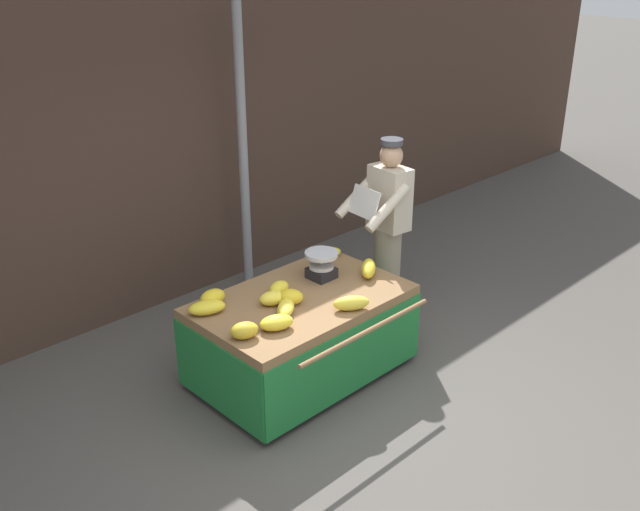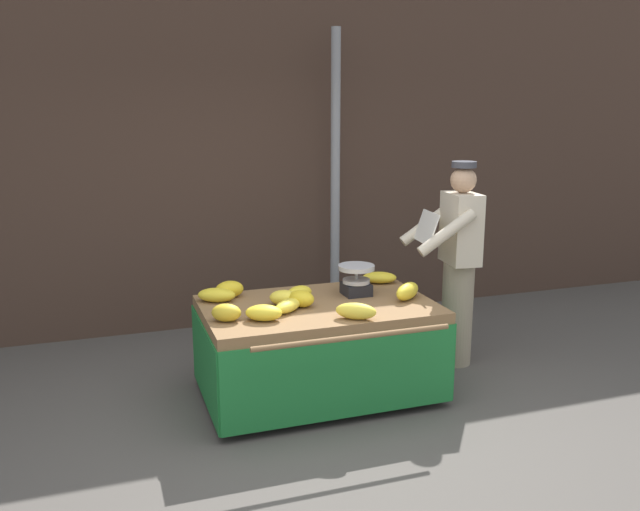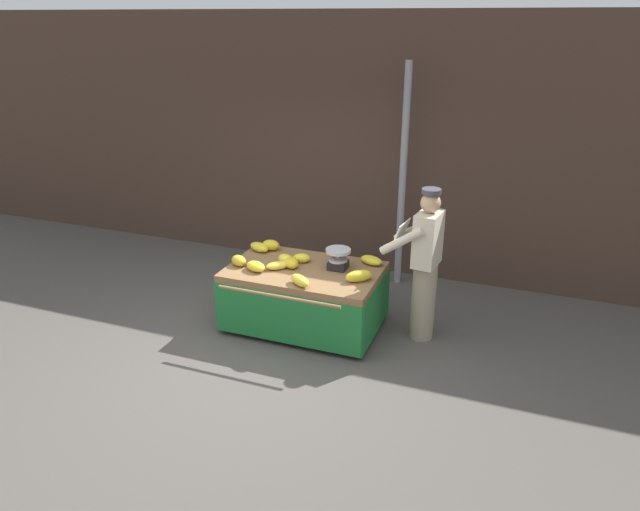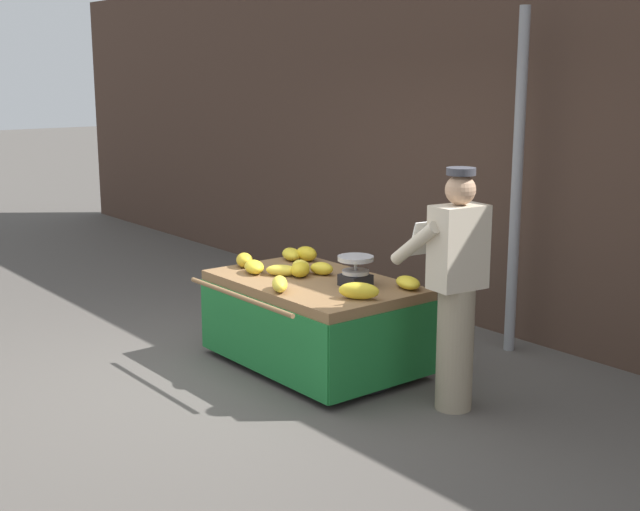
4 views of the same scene
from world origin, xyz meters
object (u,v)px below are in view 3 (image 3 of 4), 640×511
(banana_bunch_1, at_px, (302,258))
(banana_bunch_4, at_px, (300,280))
(street_pole, at_px, (403,179))
(banana_bunch_7, at_px, (256,266))
(banana_bunch_5, at_px, (291,263))
(banana_bunch_10, at_px, (371,260))
(banana_bunch_0, at_px, (259,247))
(banana_bunch_2, at_px, (286,259))
(weighing_scale, at_px, (338,259))
(banana_bunch_9, at_px, (271,245))
(vendor_person, at_px, (425,265))
(banana_bunch_3, at_px, (359,276))
(banana_bunch_8, at_px, (278,265))
(banana_bunch_6, at_px, (239,261))
(banana_cart, at_px, (304,284))

(banana_bunch_1, height_order, banana_bunch_4, banana_bunch_4)
(street_pole, relative_size, banana_bunch_7, 11.39)
(banana_bunch_4, height_order, banana_bunch_7, banana_bunch_4)
(banana_bunch_5, xyz_separation_m, banana_bunch_10, (0.81, 0.42, -0.01))
(banana_bunch_0, relative_size, banana_bunch_2, 1.32)
(banana_bunch_10, bearing_deg, street_pole, 87.83)
(weighing_scale, distance_m, banana_bunch_9, 0.97)
(banana_bunch_5, height_order, banana_bunch_7, banana_bunch_5)
(street_pole, distance_m, banana_bunch_10, 1.36)
(banana_bunch_0, height_order, vendor_person, vendor_person)
(banana_bunch_3, distance_m, banana_bunch_8, 0.94)
(street_pole, height_order, vendor_person, street_pole)
(banana_bunch_3, relative_size, banana_bunch_8, 1.13)
(weighing_scale, relative_size, banana_bunch_9, 1.29)
(street_pole, distance_m, banana_bunch_2, 1.91)
(street_pole, xyz_separation_m, weighing_scale, (-0.36, -1.44, -0.59))
(banana_bunch_6, bearing_deg, banana_bunch_9, 76.56)
(banana_bunch_2, xyz_separation_m, banana_bunch_4, (0.37, -0.48, 0.00))
(banana_cart, xyz_separation_m, banana_bunch_7, (-0.47, -0.25, 0.25))
(banana_cart, bearing_deg, banana_bunch_0, 156.99)
(banana_bunch_3, bearing_deg, banana_bunch_10, 90.62)
(street_pole, xyz_separation_m, banana_bunch_0, (-1.41, -1.28, -0.66))
(banana_bunch_2, distance_m, banana_bunch_8, 0.18)
(banana_bunch_1, distance_m, banana_bunch_5, 0.19)
(banana_bunch_3, relative_size, banana_bunch_6, 1.48)
(street_pole, bearing_deg, banana_cart, -114.27)
(banana_bunch_5, bearing_deg, weighing_scale, 18.05)
(banana_cart, bearing_deg, banana_bunch_9, 147.10)
(weighing_scale, xyz_separation_m, banana_bunch_8, (-0.62, -0.25, -0.07))
(weighing_scale, relative_size, banana_bunch_7, 1.11)
(banana_bunch_8, bearing_deg, weighing_scale, 21.93)
(banana_bunch_9, height_order, banana_bunch_10, banana_bunch_9)
(banana_bunch_0, bearing_deg, banana_bunch_9, 35.77)
(street_pole, bearing_deg, banana_bunch_1, -119.60)
(banana_bunch_6, height_order, banana_bunch_8, banana_bunch_6)
(weighing_scale, height_order, vendor_person, vendor_person)
(banana_bunch_1, height_order, banana_bunch_9, banana_bunch_9)
(banana_bunch_1, distance_m, banana_bunch_6, 0.71)
(banana_bunch_5, bearing_deg, banana_bunch_7, -146.49)
(street_pole, distance_m, banana_bunch_9, 1.88)
(street_pole, relative_size, banana_bunch_1, 14.03)
(banana_bunch_3, bearing_deg, street_pole, 88.66)
(banana_bunch_8, relative_size, vendor_person, 0.15)
(banana_bunch_1, xyz_separation_m, banana_bunch_4, (0.22, -0.58, 0.01))
(banana_bunch_5, height_order, vendor_person, vendor_person)
(street_pole, bearing_deg, banana_bunch_8, -120.01)
(weighing_scale, relative_size, banana_bunch_3, 0.94)
(banana_bunch_3, bearing_deg, banana_bunch_9, 158.90)
(street_pole, xyz_separation_m, banana_bunch_4, (-0.58, -2.00, -0.65))
(banana_bunch_4, bearing_deg, vendor_person, 29.34)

